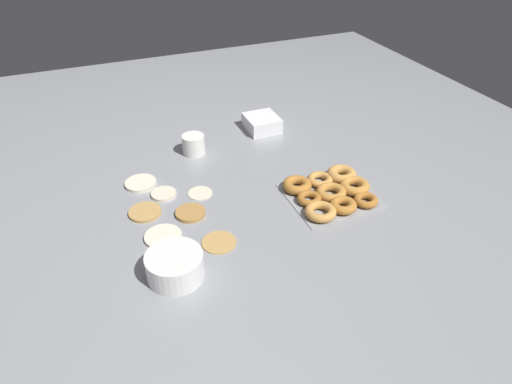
# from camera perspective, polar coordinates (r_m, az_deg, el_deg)

# --- Properties ---
(ground_plane) EXTENTS (3.00, 3.00, 0.00)m
(ground_plane) POSITION_cam_1_polar(r_m,az_deg,el_deg) (1.54, -5.14, -0.85)
(ground_plane) COLOR gray
(pancake_0) EXTENTS (0.10, 0.10, 0.01)m
(pancake_0) POSITION_cam_1_polar(r_m,az_deg,el_deg) (1.48, -8.20, -2.60)
(pancake_0) COLOR #B27F42
(pancake_0) RESTS_ON ground_plane
(pancake_1) EXTENTS (0.09, 0.09, 0.01)m
(pancake_1) POSITION_cam_1_polar(r_m,az_deg,el_deg) (1.58, -11.47, -0.23)
(pancake_1) COLOR beige
(pancake_1) RESTS_ON ground_plane
(pancake_2) EXTENTS (0.11, 0.11, 0.01)m
(pancake_2) POSITION_cam_1_polar(r_m,az_deg,el_deg) (1.40, -11.54, -5.49)
(pancake_2) COLOR silver
(pancake_2) RESTS_ON ground_plane
(pancake_3) EXTENTS (0.10, 0.10, 0.01)m
(pancake_3) POSITION_cam_1_polar(r_m,az_deg,el_deg) (1.36, -4.65, -6.22)
(pancake_3) COLOR tan
(pancake_3) RESTS_ON ground_plane
(pancake_4) EXTENTS (0.11, 0.11, 0.01)m
(pancake_4) POSITION_cam_1_polar(r_m,az_deg,el_deg) (1.65, -14.22, 1.06)
(pancake_4) COLOR silver
(pancake_4) RESTS_ON ground_plane
(pancake_5) EXTENTS (0.08, 0.08, 0.01)m
(pancake_5) POSITION_cam_1_polar(r_m,az_deg,el_deg) (1.57, -7.03, -0.09)
(pancake_5) COLOR beige
(pancake_5) RESTS_ON ground_plane
(pancake_6) EXTENTS (0.10, 0.10, 0.01)m
(pancake_6) POSITION_cam_1_polar(r_m,az_deg,el_deg) (1.51, -13.72, -2.46)
(pancake_6) COLOR tan
(pancake_6) RESTS_ON ground_plane
(donut_tray) EXTENTS (0.27, 0.29, 0.04)m
(donut_tray) POSITION_cam_1_polar(r_m,az_deg,el_deg) (1.56, 9.38, 0.08)
(donut_tray) COLOR #93969B
(donut_tray) RESTS_ON ground_plane
(batter_bowl) EXTENTS (0.16, 0.16, 0.07)m
(batter_bowl) POSITION_cam_1_polar(r_m,az_deg,el_deg) (1.26, -10.10, -9.06)
(batter_bowl) COLOR white
(batter_bowl) RESTS_ON ground_plane
(container_stack) EXTENTS (0.14, 0.13, 0.06)m
(container_stack) POSITION_cam_1_polar(r_m,az_deg,el_deg) (1.95, 0.74, 8.62)
(container_stack) COLOR white
(container_stack) RESTS_ON ground_plane
(paper_cup) EXTENTS (0.09, 0.09, 0.08)m
(paper_cup) POSITION_cam_1_polar(r_m,az_deg,el_deg) (1.79, -7.81, 5.90)
(paper_cup) COLOR white
(paper_cup) RESTS_ON ground_plane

